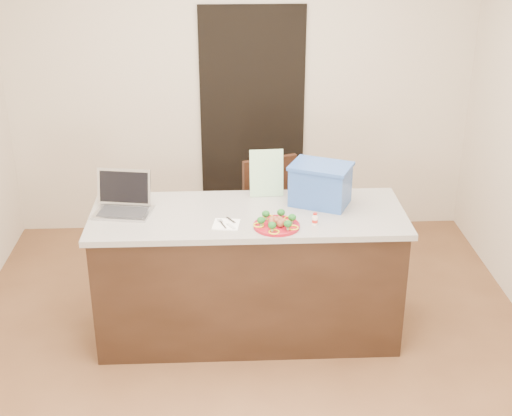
{
  "coord_description": "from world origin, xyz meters",
  "views": [
    {
      "loc": [
        -0.14,
        -3.99,
        2.85
      ],
      "look_at": [
        0.05,
        0.2,
        0.98
      ],
      "focal_mm": 50.0,
      "sensor_mm": 36.0,
      "label": 1
    }
  ],
  "objects_px": {
    "yogurt_bottle": "(315,220)",
    "laptop": "(123,200)",
    "plate": "(277,225)",
    "napkin": "(226,224)",
    "island": "(248,274)",
    "blue_box": "(320,184)",
    "chair": "(270,215)"
  },
  "relations": [
    {
      "from": "blue_box",
      "to": "laptop",
      "type": "bearing_deg",
      "value": -153.71
    },
    {
      "from": "yogurt_bottle",
      "to": "chair",
      "type": "relative_size",
      "value": 0.08
    },
    {
      "from": "laptop",
      "to": "plate",
      "type": "bearing_deg",
      "value": -7.89
    },
    {
      "from": "chair",
      "to": "napkin",
      "type": "bearing_deg",
      "value": -131.29
    },
    {
      "from": "yogurt_bottle",
      "to": "laptop",
      "type": "bearing_deg",
      "value": 167.06
    },
    {
      "from": "blue_box",
      "to": "napkin",
      "type": "bearing_deg",
      "value": -129.86
    },
    {
      "from": "laptop",
      "to": "chair",
      "type": "relative_size",
      "value": 0.4
    },
    {
      "from": "napkin",
      "to": "island",
      "type": "bearing_deg",
      "value": 51.0
    },
    {
      "from": "napkin",
      "to": "yogurt_bottle",
      "type": "relative_size",
      "value": 2.07
    },
    {
      "from": "laptop",
      "to": "napkin",
      "type": "bearing_deg",
      "value": -11.85
    },
    {
      "from": "napkin",
      "to": "blue_box",
      "type": "height_order",
      "value": "blue_box"
    },
    {
      "from": "island",
      "to": "laptop",
      "type": "relative_size",
      "value": 5.19
    },
    {
      "from": "napkin",
      "to": "plate",
      "type": "bearing_deg",
      "value": -8.45
    },
    {
      "from": "yogurt_bottle",
      "to": "chair",
      "type": "bearing_deg",
      "value": 103.25
    },
    {
      "from": "plate",
      "to": "napkin",
      "type": "xyz_separation_m",
      "value": [
        -0.32,
        0.05,
        -0.01
      ]
    },
    {
      "from": "blue_box",
      "to": "chair",
      "type": "distance_m",
      "value": 0.84
    },
    {
      "from": "yogurt_bottle",
      "to": "blue_box",
      "type": "distance_m",
      "value": 0.35
    },
    {
      "from": "plate",
      "to": "chair",
      "type": "relative_size",
      "value": 0.29
    },
    {
      "from": "blue_box",
      "to": "chair",
      "type": "bearing_deg",
      "value": 140.22
    },
    {
      "from": "napkin",
      "to": "yogurt_bottle",
      "type": "height_order",
      "value": "yogurt_bottle"
    },
    {
      "from": "yogurt_bottle",
      "to": "blue_box",
      "type": "relative_size",
      "value": 0.17
    },
    {
      "from": "blue_box",
      "to": "chair",
      "type": "height_order",
      "value": "blue_box"
    },
    {
      "from": "island",
      "to": "napkin",
      "type": "bearing_deg",
      "value": -129.0
    },
    {
      "from": "plate",
      "to": "blue_box",
      "type": "xyz_separation_m",
      "value": [
        0.32,
        0.35,
        0.13
      ]
    },
    {
      "from": "napkin",
      "to": "chair",
      "type": "distance_m",
      "value": 1.03
    },
    {
      "from": "plate",
      "to": "laptop",
      "type": "xyz_separation_m",
      "value": [
        -0.99,
        0.31,
        0.06
      ]
    },
    {
      "from": "plate",
      "to": "yogurt_bottle",
      "type": "distance_m",
      "value": 0.25
    },
    {
      "from": "plate",
      "to": "chair",
      "type": "xyz_separation_m",
      "value": [
        0.03,
        0.95,
        -0.37
      ]
    },
    {
      "from": "yogurt_bottle",
      "to": "napkin",
      "type": "bearing_deg",
      "value": 177.96
    },
    {
      "from": "island",
      "to": "plate",
      "type": "bearing_deg",
      "value": -52.61
    },
    {
      "from": "island",
      "to": "laptop",
      "type": "bearing_deg",
      "value": 174.02
    },
    {
      "from": "laptop",
      "to": "island",
      "type": "bearing_deg",
      "value": 3.56
    }
  ]
}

